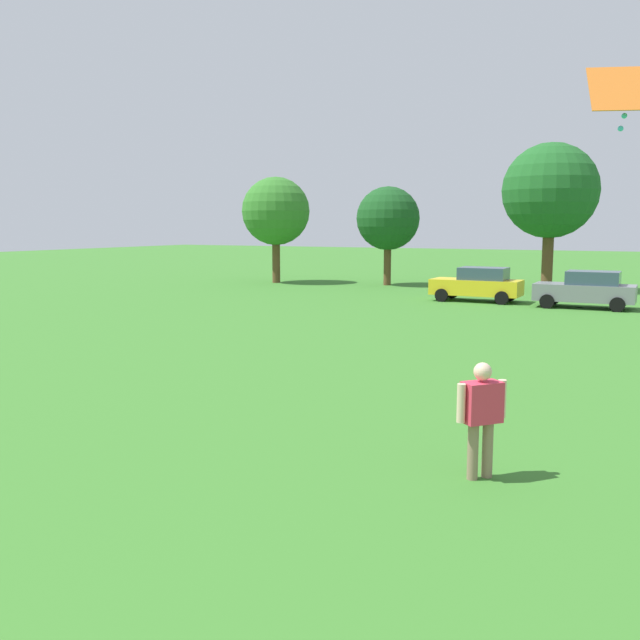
{
  "coord_description": "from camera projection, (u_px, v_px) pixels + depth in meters",
  "views": [
    {
      "loc": [
        4.92,
        0.7,
        3.71
      ],
      "look_at": [
        0.72,
        8.97,
        2.45
      ],
      "focal_mm": 39.24,
      "sensor_mm": 36.0,
      "label": 1
    }
  ],
  "objects": [
    {
      "name": "ground_plane",
      "position": [
        537.0,
        317.0,
        28.6
      ],
      "size": [
        160.0,
        160.0,
        0.0
      ],
      "primitive_type": "plane",
      "color": "#387528"
    },
    {
      "name": "adult_bystander",
      "position": [
        481.0,
        410.0,
        10.21
      ],
      "size": [
        0.61,
        0.65,
        1.74
      ],
      "rotation": [
        0.0,
        0.0,
        3.99
      ],
      "color": "#8C7259",
      "rests_on": "ground"
    },
    {
      "name": "kite",
      "position": [
        628.0,
        91.0,
        12.38
      ],
      "size": [
        1.49,
        1.04,
        1.17
      ],
      "color": "orange"
    },
    {
      "name": "parked_car_yellow_0",
      "position": [
        478.0,
        284.0,
        34.23
      ],
      "size": [
        4.3,
        2.02,
        1.68
      ],
      "rotation": [
        0.0,
        0.0,
        3.14
      ],
      "color": "yellow",
      "rests_on": "ground"
    },
    {
      "name": "parked_car_gray_1",
      "position": [
        586.0,
        289.0,
        31.45
      ],
      "size": [
        4.3,
        2.02,
        1.68
      ],
      "rotation": [
        0.0,
        0.0,
        3.14
      ],
      "color": "slate",
      "rests_on": "ground"
    },
    {
      "name": "tree_far_left",
      "position": [
        276.0,
        212.0,
        44.98
      ],
      "size": [
        4.37,
        4.37,
        6.81
      ],
      "color": "brown",
      "rests_on": "ground"
    },
    {
      "name": "tree_center",
      "position": [
        388.0,
        219.0,
        43.17
      ],
      "size": [
        3.91,
        3.91,
        6.1
      ],
      "color": "brown",
      "rests_on": "ground"
    },
    {
      "name": "tree_far_right",
      "position": [
        550.0,
        191.0,
        39.24
      ],
      "size": [
        5.34,
        5.34,
        8.32
      ],
      "color": "brown",
      "rests_on": "ground"
    }
  ]
}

